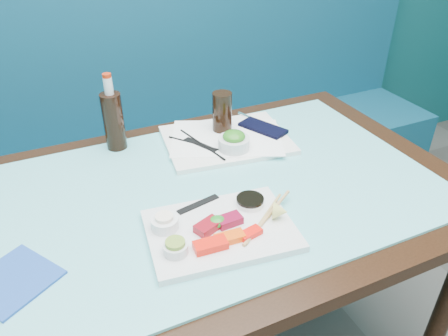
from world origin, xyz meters
name	(u,v)px	position (x,y,z in m)	size (l,w,h in m)	color
booth_bench	(144,161)	(0.00, 2.29, 0.37)	(3.00, 0.56, 1.17)	navy
dining_table	(215,214)	(0.00, 1.45, 0.67)	(1.40, 0.90, 0.75)	black
glass_top	(215,189)	(0.00, 1.45, 0.75)	(1.22, 0.76, 0.01)	#65C5CA
sashimi_plate	(221,230)	(-0.06, 1.27, 0.77)	(0.35, 0.25, 0.02)	silver
salmon_left	(210,245)	(-0.11, 1.22, 0.78)	(0.08, 0.04, 0.02)	red
salmon_mid	(230,238)	(-0.06, 1.22, 0.78)	(0.07, 0.03, 0.02)	#FF500A
salmon_right	(250,233)	(-0.01, 1.22, 0.78)	(0.06, 0.03, 0.01)	#FF130A
tuna_left	(208,226)	(-0.09, 1.28, 0.79)	(0.06, 0.04, 0.02)	maroon
tuna_right	(229,220)	(-0.04, 1.28, 0.79)	(0.06, 0.04, 0.02)	maroon
seaweed_garnish	(217,222)	(-0.07, 1.28, 0.79)	(0.04, 0.04, 0.02)	#1C7C1F
ramekin_wasabi	(176,248)	(-0.19, 1.24, 0.79)	(0.06, 0.06, 0.02)	silver
wasabi_fill	(175,243)	(-0.19, 1.24, 0.80)	(0.04, 0.04, 0.01)	olive
ramekin_ginger	(165,223)	(-0.18, 1.33, 0.79)	(0.07, 0.07, 0.03)	white
ginger_fill	(164,217)	(-0.18, 1.33, 0.81)	(0.04, 0.04, 0.01)	#FFE9D1
soy_dish	(250,202)	(0.04, 1.32, 0.78)	(0.07, 0.07, 0.01)	white
soy_fill	(250,199)	(0.04, 1.32, 0.79)	(0.07, 0.07, 0.01)	black
lemon_wedge	(280,211)	(0.08, 1.24, 0.80)	(0.04, 0.04, 0.04)	#EAE46F
chopstick_sleeve	(198,204)	(-0.08, 1.38, 0.78)	(0.12, 0.02, 0.00)	black
wooden_chopstick_a	(264,218)	(0.05, 1.26, 0.78)	(0.01, 0.01, 0.21)	tan
wooden_chopstick_b	(268,216)	(0.06, 1.26, 0.78)	(0.01, 0.01, 0.24)	tan
serving_tray	(226,140)	(0.14, 1.67, 0.77)	(0.39, 0.29, 0.01)	white
paper_placemat	(226,138)	(0.14, 1.67, 0.77)	(0.35, 0.25, 0.00)	white
seaweed_bowl	(234,143)	(0.13, 1.60, 0.79)	(0.10, 0.10, 0.04)	silver
seaweed_salad	(234,136)	(0.13, 1.60, 0.82)	(0.07, 0.07, 0.03)	#2B791C
cola_glass	(222,112)	(0.15, 1.73, 0.84)	(0.06, 0.06, 0.13)	black
navy_pouch	(263,128)	(0.28, 1.67, 0.78)	(0.07, 0.16, 0.01)	black
fork	(247,116)	(0.27, 1.78, 0.78)	(0.01, 0.01, 0.08)	white
black_chopstick_a	(199,145)	(0.04, 1.66, 0.78)	(0.01, 0.01, 0.23)	black
black_chopstick_b	(202,144)	(0.05, 1.66, 0.78)	(0.01, 0.01, 0.24)	black
tray_sleeve	(201,145)	(0.05, 1.66, 0.77)	(0.02, 0.13, 0.00)	black
cola_bottle_body	(114,122)	(-0.19, 1.79, 0.85)	(0.06, 0.06, 0.18)	black
cola_bottle_neck	(108,86)	(-0.19, 1.79, 0.97)	(0.03, 0.03, 0.05)	silver
cola_bottle_cap	(107,76)	(-0.19, 1.79, 1.00)	(0.03, 0.03, 0.01)	#B4260B
blue_napkin	(13,280)	(-0.52, 1.32, 0.76)	(0.16, 0.16, 0.01)	#1C459C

